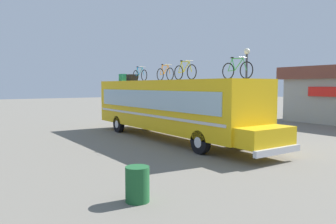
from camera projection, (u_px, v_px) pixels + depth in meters
The scene contains 10 objects.
ground_plane at pixel (168, 139), 17.67m from camera, with size 120.00×120.00×0.00m, color slate.
bus at pixel (170, 105), 17.40m from camera, with size 12.99×2.65×3.10m.
luggage_bag_1 at pixel (123, 78), 21.26m from camera, with size 0.44×0.37×0.47m, color #1E7F66.
luggage_bag_2 at pixel (132, 78), 20.69m from camera, with size 0.50×0.55×0.43m, color black.
rooftop_bicycle_1 at pixel (140, 75), 20.09m from camera, with size 1.72×0.44×0.91m.
rooftop_bicycle_2 at pixel (165, 74), 17.98m from camera, with size 1.65×0.44×0.91m.
rooftop_bicycle_3 at pixel (185, 72), 15.58m from camera, with size 1.73×0.44×0.94m.
rooftop_bicycle_4 at pixel (237, 70), 13.81m from camera, with size 1.75×0.44×0.94m.
trash_bin at pixel (137, 184), 8.06m from camera, with size 0.59×0.59×0.87m, color #1E592D.
street_lamp at pixel (246, 76), 22.03m from camera, with size 0.39×0.39×5.29m.
Camera 1 is at (14.45, -9.86, 2.84)m, focal length 35.32 mm.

